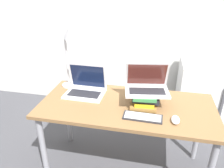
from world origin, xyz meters
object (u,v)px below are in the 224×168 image
object	(u,v)px
book_stack	(145,99)
laptop_left	(86,88)
desk_lamp	(70,39)
mini_fridge	(201,96)
wireless_keyboard	(143,117)
mouse	(175,120)
laptop_on_books	(147,86)

from	to	relation	value
book_stack	laptop_left	bearing A→B (deg)	168.80
laptop_left	desk_lamp	xyz separation A→B (m)	(-0.15, 0.08, 0.43)
desk_lamp	mini_fridge	size ratio (longest dim) A/B	0.75
desk_lamp	wireless_keyboard	bearing A→B (deg)	-28.52
mouse	mini_fridge	bearing A→B (deg)	70.06
laptop_on_books	wireless_keyboard	xyz separation A→B (m)	(-0.01, -0.22, -0.16)
book_stack	wireless_keyboard	distance (m)	0.20
mouse	desk_lamp	world-z (taller)	desk_lamp
wireless_keyboard	mini_fridge	xyz separation A→B (m)	(0.63, 1.05, -0.31)
wireless_keyboard	book_stack	bearing A→B (deg)	91.07
desk_lamp	mini_fridge	xyz separation A→B (m)	(1.33, 0.67, -0.79)
mouse	wireless_keyboard	bearing A→B (deg)	179.35
desk_lamp	mouse	bearing A→B (deg)	-22.12
laptop_on_books	laptop_left	bearing A→B (deg)	171.97
laptop_left	laptop_on_books	xyz separation A→B (m)	(0.56, -0.08, 0.12)
mouse	desk_lamp	bearing A→B (deg)	157.88
book_stack	desk_lamp	bearing A→B (deg)	164.77
mouse	mini_fridge	distance (m)	1.17
wireless_keyboard	mini_fridge	distance (m)	1.26
mini_fridge	desk_lamp	bearing A→B (deg)	-153.19
laptop_on_books	mini_fridge	size ratio (longest dim) A/B	0.46
mini_fridge	laptop_on_books	bearing A→B (deg)	-126.74
mouse	mini_fridge	world-z (taller)	mini_fridge
book_stack	mouse	xyz separation A→B (m)	(0.25, -0.19, -0.04)
laptop_left	book_stack	xyz separation A→B (m)	(0.55, -0.11, 0.01)
laptop_on_books	desk_lamp	distance (m)	0.79
book_stack	mini_fridge	distance (m)	1.13
laptop_on_books	desk_lamp	bearing A→B (deg)	167.26
laptop_left	mouse	distance (m)	0.86
mouse	book_stack	bearing A→B (deg)	141.82
mouse	desk_lamp	xyz separation A→B (m)	(-0.95, 0.38, 0.46)
laptop_on_books	desk_lamp	world-z (taller)	desk_lamp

